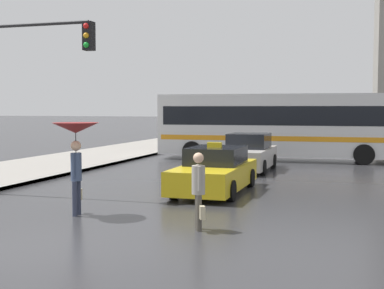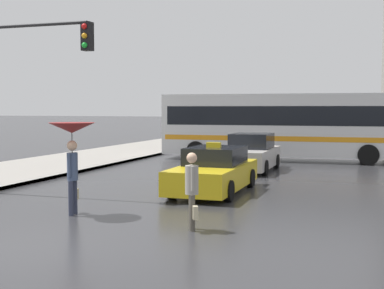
{
  "view_description": "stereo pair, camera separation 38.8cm",
  "coord_description": "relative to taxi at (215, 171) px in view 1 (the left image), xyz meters",
  "views": [
    {
      "loc": [
        5.66,
        -8.23,
        2.6
      ],
      "look_at": [
        0.44,
        8.65,
        1.4
      ],
      "focal_mm": 50.0,
      "sensor_mm": 36.0,
      "label": 1
    },
    {
      "loc": [
        6.03,
        -8.11,
        2.6
      ],
      "look_at": [
        0.44,
        8.65,
        1.4
      ],
      "focal_mm": 50.0,
      "sensor_mm": 36.0,
      "label": 2
    }
  ],
  "objects": [
    {
      "name": "sedan_red",
      "position": [
        -0.13,
        6.01,
        0.06
      ],
      "size": [
        1.91,
        4.32,
        1.55
      ],
      "rotation": [
        0.0,
        0.0,
        3.14
      ],
      "color": "#B7B2AD",
      "rests_on": "ground_plane"
    },
    {
      "name": "city_bus",
      "position": [
        0.55,
        10.83,
        1.19
      ],
      "size": [
        12.2,
        2.9,
        3.3
      ],
      "rotation": [
        0.0,
        0.0,
        1.59
      ],
      "color": "silver",
      "rests_on": "ground_plane"
    },
    {
      "name": "taxi",
      "position": [
        0.0,
        0.0,
        0.0
      ],
      "size": [
        1.91,
        4.61,
        1.55
      ],
      "rotation": [
        0.0,
        0.0,
        3.14
      ],
      "color": "gold",
      "rests_on": "ground_plane"
    },
    {
      "name": "traffic_light",
      "position": [
        -5.2,
        -2.33,
        3.1
      ],
      "size": [
        3.99,
        0.38,
        5.32
      ],
      "color": "black",
      "rests_on": "ground_plane"
    },
    {
      "name": "pedestrian_man",
      "position": [
        0.99,
        -5.13,
        0.3
      ],
      "size": [
        0.42,
        0.54,
        1.66
      ],
      "rotation": [
        0.0,
        0.0,
        -1.16
      ],
      "color": "#4C473D",
      "rests_on": "ground_plane"
    },
    {
      "name": "ground_plane",
      "position": [
        -1.48,
        -7.71,
        -0.64
      ],
      "size": [
        300.0,
        300.0,
        0.0
      ],
      "primitive_type": "plane",
      "color": "#2D2D30"
    },
    {
      "name": "pedestrian_with_umbrella",
      "position": [
        -2.29,
        -4.5,
        1.23
      ],
      "size": [
        1.12,
        1.12,
        2.25
      ],
      "rotation": [
        0.0,
        0.0,
        1.66
      ],
      "color": "#2D3347",
      "rests_on": "ground_plane"
    }
  ]
}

